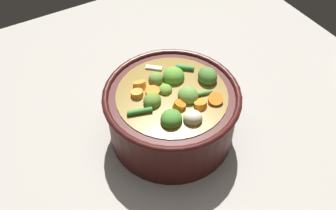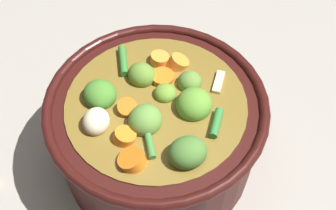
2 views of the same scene
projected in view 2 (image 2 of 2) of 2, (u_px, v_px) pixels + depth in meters
ground_plane at (158, 153)px, 0.58m from camera, size 1.10×1.10×0.00m
cooking_pot at (157, 128)px, 0.52m from camera, size 0.27×0.27×0.14m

